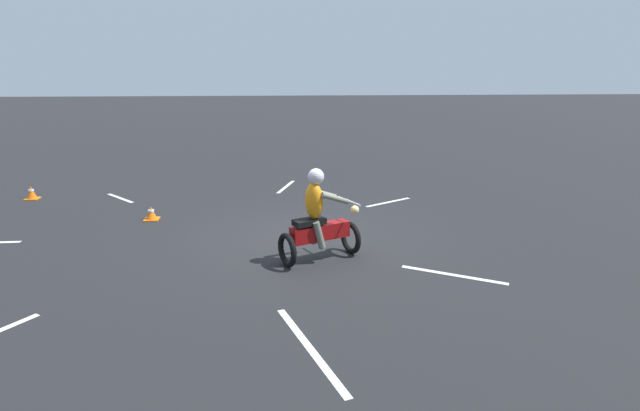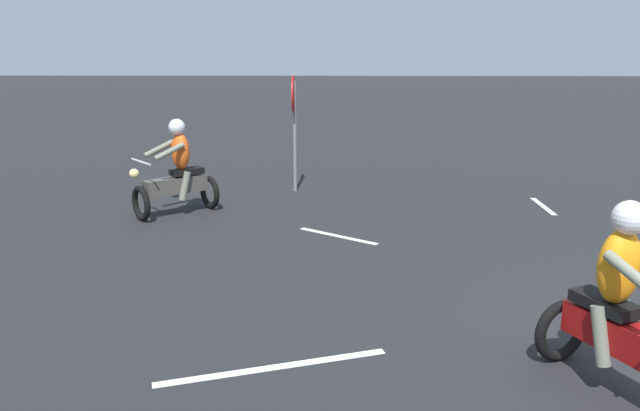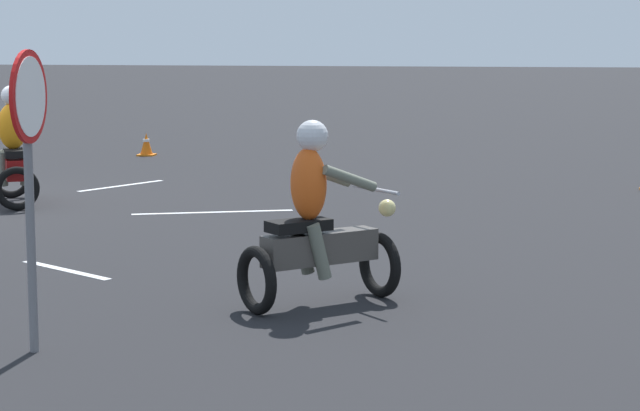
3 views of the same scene
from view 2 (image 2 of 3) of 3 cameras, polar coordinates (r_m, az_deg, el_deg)
The scene contains 6 objects.
motorcycle_rider_foreground at distance 5.73m, azimuth 25.93°, elevation -8.82°, with size 1.53×1.15×1.66m.
motorcycle_rider_background at distance 11.01m, azimuth -12.94°, elevation 2.88°, with size 1.37×1.45×1.66m.
stop_sign at distance 12.41m, azimuth -2.42°, elevation 8.73°, with size 0.70×0.08×2.30m.
lane_stripe_e at distance 12.14m, azimuth 19.72°, elevation -0.05°, with size 0.10×1.27×0.01m, color silver.
lane_stripe_ne at distance 9.64m, azimuth 1.65°, elevation -2.79°, with size 0.10×1.42×0.01m, color silver.
lane_stripe_n at distance 5.88m, azimuth -4.23°, elevation -14.53°, with size 0.10×2.15×0.01m, color silver.
Camera 2 is at (-4.93, 3.62, 2.83)m, focal length 35.00 mm.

